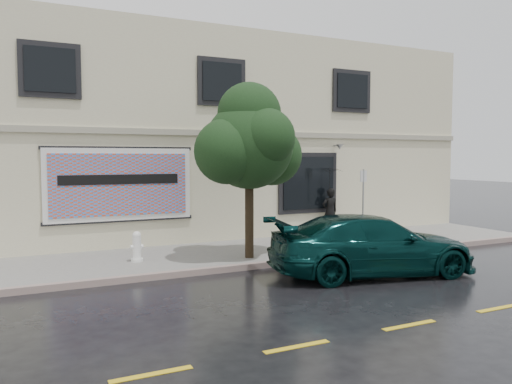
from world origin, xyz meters
name	(u,v)px	position (x,y,z in m)	size (l,w,h in m)	color
ground	(302,280)	(0.00, 0.00, 0.00)	(90.00, 90.00, 0.00)	black
sidewalk	(244,252)	(0.00, 3.25, 0.07)	(20.00, 3.50, 0.15)	gray
curb	(272,264)	(0.00, 1.50, 0.07)	(20.00, 0.18, 0.16)	gray
road_marking	(409,325)	(0.00, -3.50, 0.01)	(19.00, 0.12, 0.01)	gold
building	(183,140)	(0.00, 9.00, 3.50)	(20.00, 8.12, 7.00)	beige
billboard	(120,184)	(-3.20, 4.92, 2.05)	(4.30, 0.16, 2.20)	white
car	(372,245)	(1.77, -0.29, 0.73)	(2.21, 5.00, 1.46)	black
pedestrian	(330,211)	(3.88, 4.60, 0.96)	(0.59, 0.39, 1.61)	black
umbrella	(330,178)	(3.88, 4.60, 2.11)	(0.92, 0.92, 0.68)	black
street_tree	(249,145)	(-0.33, 2.20, 3.15)	(2.35, 2.35, 4.19)	#322516
fire_hydrant	(137,247)	(-3.16, 3.00, 0.53)	(0.32, 0.30, 0.79)	white
sign_pole	(363,197)	(4.21, 3.20, 1.55)	(0.28, 0.06, 2.30)	gray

